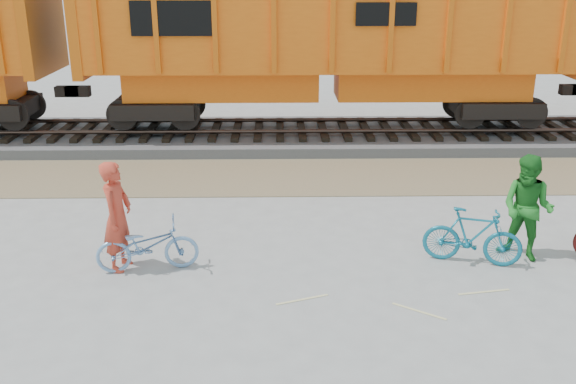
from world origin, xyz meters
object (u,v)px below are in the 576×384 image
Objects in this scene: bicycle_teal at (472,236)px; hopper_car_center at (328,40)px; person_solo at (117,216)px; person_man at (527,208)px; bicycle_blue at (147,246)px.

hopper_car_center is at bearing 30.08° from bicycle_teal.
person_solo is 1.01× the size of person_man.
person_solo is (-0.50, 0.10, 0.52)m from bicycle_blue.
hopper_car_center is 7.93× the size of bicycle_blue.
hopper_car_center is 8.08× the size of bicycle_teal.
bicycle_teal is (1.99, -8.50, -2.49)m from hopper_car_center.
bicycle_teal is at bearing -76.83° from hopper_car_center.
bicycle_teal is 6.26m from person_solo.
hopper_car_center is 9.08m from bicycle_teal.
bicycle_blue is at bearing -113.39° from hopper_car_center.
person_solo is at bearing -137.32° from person_man.
person_solo is 7.25m from person_man.
bicycle_teal is at bearing -79.52° from person_solo.
person_man reaches higher than bicycle_blue.
bicycle_blue is 6.77m from person_man.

